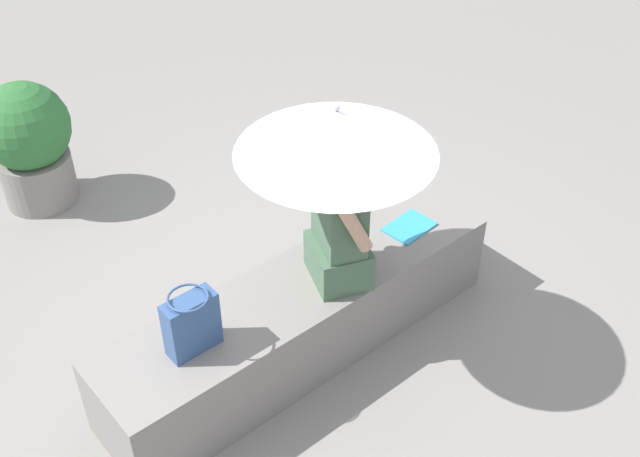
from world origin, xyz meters
The scene contains 7 objects.
ground_plane centered at (0.00, 0.00, 0.00)m, with size 14.00×14.00×0.00m, color gray.
stone_bench centered at (0.00, 0.00, 0.24)m, with size 2.35×0.55×0.49m, color gray.
person_seated centered at (0.20, -0.07, 0.87)m, with size 0.39×0.51×0.90m.
parasol centered at (0.12, -0.12, 1.43)m, with size 0.95×0.95×1.08m.
handbag_black centered at (-0.67, -0.01, 0.65)m, with size 0.26×0.20×0.33m.
magazine centered at (0.79, -0.02, 0.49)m, with size 0.28×0.20×0.01m, color #339ED1.
planter_near centered at (-0.49, 2.32, 0.48)m, with size 0.60×0.60×0.90m.
Camera 1 is at (-1.88, -2.36, 3.22)m, focal length 43.23 mm.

